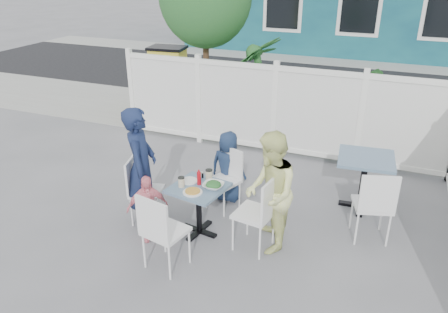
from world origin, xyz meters
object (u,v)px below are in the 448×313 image
at_px(spare_table, 365,169).
at_px(chair_right, 261,209).
at_px(utility_cabinet, 169,79).
at_px(chair_near, 160,228).
at_px(chair_back, 227,174).
at_px(main_table, 199,197).
at_px(man, 141,168).
at_px(woman, 270,193).
at_px(toddler, 147,208).
at_px(boy, 228,167).
at_px(chair_left, 140,185).

height_order(spare_table, chair_right, chair_right).
xyz_separation_m(utility_cabinet, chair_near, (2.71, -5.19, -0.13)).
bearing_deg(chair_back, chair_right, 154.59).
distance_m(utility_cabinet, main_table, 5.19).
relative_size(main_table, man, 0.45).
relative_size(chair_right, woman, 0.66).
height_order(utility_cabinet, man, man).
height_order(chair_right, toddler, chair_right).
bearing_deg(chair_right, spare_table, -26.68).
bearing_deg(spare_table, chair_back, -158.84).
height_order(chair_back, woman, woman).
xyz_separation_m(spare_table, chair_right, (-1.03, -1.47, -0.04)).
bearing_deg(boy, man, 49.23).
xyz_separation_m(chair_left, boy, (0.87, 0.94, 0.00)).
bearing_deg(chair_right, chair_left, 97.19).
bearing_deg(chair_back, spare_table, -137.53).
distance_m(man, boy, 1.29).
distance_m(spare_table, chair_right, 1.80).
distance_m(main_table, boy, 0.93).
xyz_separation_m(spare_table, boy, (-1.83, -0.50, -0.08)).
xyz_separation_m(chair_near, woman, (0.98, 0.88, 0.19)).
relative_size(utility_cabinet, woman, 0.92).
xyz_separation_m(chair_right, toddler, (-1.36, -0.31, -0.13)).
bearing_deg(utility_cabinet, chair_right, -56.91).
height_order(chair_left, boy, boy).
relative_size(spare_table, chair_left, 0.89).
bearing_deg(woman, chair_back, -150.65).
bearing_deg(spare_table, main_table, -142.57).
distance_m(chair_back, toddler, 1.26).
height_order(man, boy, man).
xyz_separation_m(chair_back, man, (-0.87, -0.77, 0.30)).
xyz_separation_m(main_table, chair_near, (-0.08, -0.82, 0.04)).
relative_size(utility_cabinet, spare_table, 1.71).
height_order(main_table, chair_right, chair_right).
bearing_deg(utility_cabinet, chair_near, -68.63).
bearing_deg(chair_back, chair_near, 105.28).
bearing_deg(toddler, man, 85.67).
bearing_deg(chair_right, chair_near, 139.06).
bearing_deg(chair_back, chair_left, 60.32).
distance_m(spare_table, toddler, 2.98).
height_order(chair_left, chair_near, chair_near).
bearing_deg(man, chair_left, 43.89).
relative_size(spare_table, toddler, 0.91).
bearing_deg(main_table, chair_near, -95.39).
relative_size(main_table, spare_table, 0.90).
bearing_deg(main_table, chair_back, 83.26).
relative_size(utility_cabinet, chair_back, 1.58).
relative_size(main_table, chair_right, 0.74).
bearing_deg(toddler, chair_back, 17.83).
bearing_deg(main_table, utility_cabinet, 122.51).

